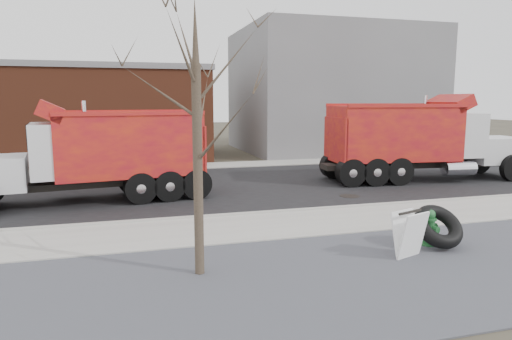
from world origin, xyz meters
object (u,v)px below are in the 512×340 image
object	(u,v)px
truck_tire	(438,226)
dump_truck_red_b	(99,151)
dump_truck_red_a	(418,138)
fire_hydrant	(429,229)
sandwich_board	(409,234)

from	to	relation	value
truck_tire	dump_truck_red_b	bearing A→B (deg)	136.69
dump_truck_red_a	fire_hydrant	bearing A→B (deg)	-118.00
truck_tire	dump_truck_red_a	xyz separation A→B (m)	(5.01, 7.99, 1.30)
fire_hydrant	dump_truck_red_b	distance (m)	10.44
truck_tire	sandwich_board	bearing A→B (deg)	-158.06
fire_hydrant	sandwich_board	distance (m)	1.17
sandwich_board	dump_truck_red_b	xyz separation A→B (m)	(-6.63, 7.66, 1.16)
sandwich_board	dump_truck_red_a	bearing A→B (deg)	34.85
sandwich_board	dump_truck_red_b	world-z (taller)	dump_truck_red_b
dump_truck_red_b	fire_hydrant	bearing A→B (deg)	129.42
sandwich_board	dump_truck_red_b	size ratio (longest dim) A/B	0.13
truck_tire	sandwich_board	xyz separation A→B (m)	(-1.05, -0.42, 0.03)
truck_tire	sandwich_board	size ratio (longest dim) A/B	1.15
truck_tire	dump_truck_red_a	bearing A→B (deg)	57.92
sandwich_board	dump_truck_red_a	world-z (taller)	dump_truck_red_a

